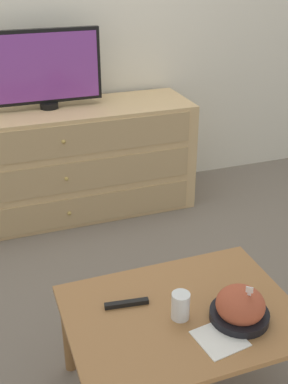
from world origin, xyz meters
name	(u,v)px	position (x,y,z in m)	size (l,w,h in m)	color
ground_plane	(57,194)	(0.00, 0.00, 0.00)	(12.00, 12.00, 0.00)	#70665B
dresser	(59,163)	(-0.01, -0.27, 0.35)	(1.68, 0.49, 0.69)	tan
tv	(46,68)	(-0.03, -0.23, 0.93)	(0.65, 0.11, 0.46)	black
coffee_table	(182,324)	(0.13, -1.85, 0.34)	(0.81, 0.60, 0.40)	#9E6B3D
takeout_bowl	(240,307)	(0.30, -1.95, 0.45)	(0.21, 0.21, 0.17)	black
drink_cup	(180,307)	(0.11, -1.87, 0.44)	(0.06, 0.06, 0.10)	#9E6638
napkin	(220,339)	(0.19, -2.02, 0.40)	(0.17, 0.17, 0.00)	white
remote_control	(127,303)	(-0.04, -1.75, 0.41)	(0.16, 0.04, 0.02)	black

